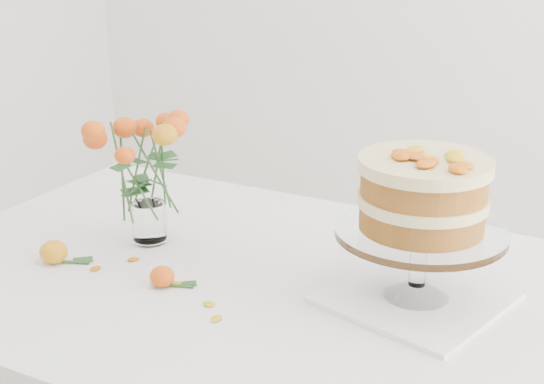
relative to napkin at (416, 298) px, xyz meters
The scene contains 11 objects.
table 0.32m from the napkin, 169.87° to the right, with size 1.43×0.93×0.76m.
napkin is the anchor object (origin of this frame).
cake_stand 0.19m from the napkin, 90.00° to the left, with size 0.31×0.31×0.28m.
rose_vase 0.63m from the napkin, behind, with size 0.26×0.26×0.37m.
loose_rose_near 0.73m from the napkin, 164.97° to the right, with size 0.10×0.06×0.05m.
loose_rose_far 0.48m from the napkin, 158.94° to the right, with size 0.08×0.05×0.04m.
stray_petal_a 0.45m from the napkin, 160.04° to the right, with size 0.03×0.02×0.00m, color #E2A70E.
stray_petal_b 0.38m from the napkin, 149.14° to the right, with size 0.03×0.02×0.00m, color #E2A70E.
stray_petal_c 0.37m from the napkin, 140.61° to the right, with size 0.03×0.02×0.00m, color #E2A70E.
stray_petal_d 0.58m from the napkin, 169.52° to the right, with size 0.03×0.02×0.00m, color #E2A70E.
stray_petal_e 0.63m from the napkin, 163.92° to the right, with size 0.03×0.02×0.00m, color #E2A70E.
Camera 1 is at (0.65, -1.17, 1.42)m, focal length 50.00 mm.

